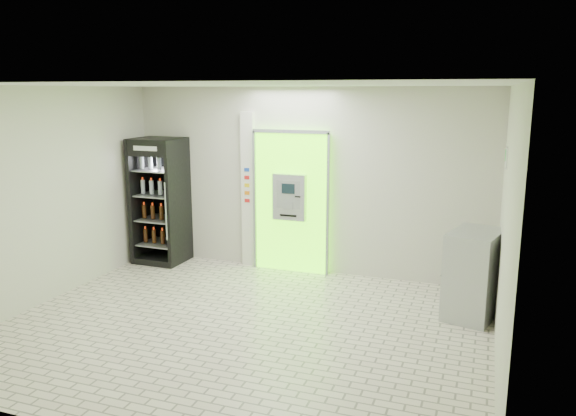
% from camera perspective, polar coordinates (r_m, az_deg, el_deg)
% --- Properties ---
extents(ground, '(6.00, 6.00, 0.00)m').
position_cam_1_polar(ground, '(7.27, -4.62, -11.99)').
color(ground, beige).
rests_on(ground, ground).
extents(room_shell, '(6.00, 6.00, 6.00)m').
position_cam_1_polar(room_shell, '(6.74, -4.88, 2.47)').
color(room_shell, beige).
rests_on(room_shell, ground).
extents(atm_assembly, '(1.30, 0.24, 2.33)m').
position_cam_1_polar(atm_assembly, '(9.14, 0.35, 0.72)').
color(atm_assembly, '#5EFF09').
rests_on(atm_assembly, ground).
extents(pillar, '(0.22, 0.11, 2.60)m').
position_cam_1_polar(pillar, '(9.43, -4.05, 1.84)').
color(pillar, silver).
rests_on(pillar, ground).
extents(beverage_cooler, '(0.82, 0.77, 2.15)m').
position_cam_1_polar(beverage_cooler, '(9.93, -12.81, 0.50)').
color(beverage_cooler, black).
rests_on(beverage_cooler, ground).
extents(steel_cabinet, '(0.79, 0.98, 1.16)m').
position_cam_1_polar(steel_cabinet, '(7.78, 18.34, -6.41)').
color(steel_cabinet, '#A7A9AF').
rests_on(steel_cabinet, ground).
extents(exit_sign, '(0.02, 0.22, 0.26)m').
position_cam_1_polar(exit_sign, '(7.49, 21.30, 4.81)').
color(exit_sign, white).
rests_on(exit_sign, room_shell).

